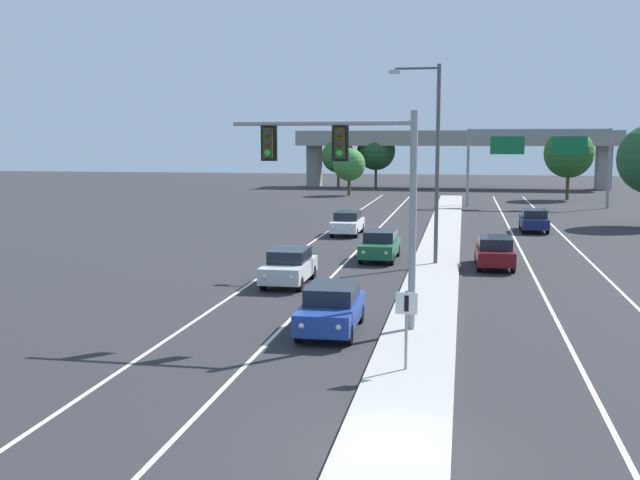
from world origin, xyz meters
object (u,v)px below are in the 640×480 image
Objects in this scene: overhead_signal_mast at (356,175)px; tree_far_right_a at (569,153)px; car_oncoming_white at (347,223)px; car_oncoming_blue at (331,308)px; car_oncoming_green at (380,245)px; street_lamp_median at (433,152)px; tree_far_left_c at (349,165)px; highway_sign_gantry at (538,143)px; tree_far_left_b at (376,151)px; car_receding_navy at (534,220)px; car_oncoming_silver at (289,266)px; car_receding_darkred at (494,252)px; median_sign_post at (406,318)px; tree_far_left_a at (338,156)px.

tree_far_right_a is (14.54, 60.86, -0.27)m from overhead_signal_mast.
car_oncoming_blue is at bearing -82.56° from car_oncoming_white.
street_lamp_median is at bearing -27.28° from car_oncoming_green.
car_oncoming_blue is 26.52m from car_oncoming_white.
tree_far_left_c is at bearing 97.96° from car_oncoming_blue.
overhead_signal_mast is 1.31× the size of tree_far_left_c.
tree_far_left_b reaches higher than highway_sign_gantry.
car_receding_navy is (6.48, 16.24, -4.97)m from street_lamp_median.
street_lamp_median reaches higher than overhead_signal_mast.
tree_far_left_b is (-10.25, 64.91, -0.87)m from street_lamp_median.
street_lamp_median is 1.31× the size of tree_far_right_a.
tree_far_left_b is at bearing 108.97° from car_receding_navy.
car_oncoming_silver is 8.32m from car_oncoming_green.
street_lamp_median reaches higher than car_oncoming_silver.
tree_far_left_b is 15.95m from tree_far_left_c.
highway_sign_gantry is at bearing 84.51° from car_receding_navy.
car_oncoming_white is at bearing 117.14° from street_lamp_median.
car_oncoming_white is at bearing -118.28° from tree_far_right_a.
tree_far_left_b is at bearing 101.68° from car_receding_darkred.
tree_far_left_a is at bearing 100.57° from median_sign_post.
overhead_signal_mast reaches higher than car_oncoming_silver.
tree_far_right_a is at bearing 76.56° from overhead_signal_mast.
tree_far_left_b reaches higher than car_oncoming_blue.
tree_far_left_c is (-1.33, -15.84, -1.35)m from tree_far_left_b.
tree_far_left_a reaches higher than car_receding_navy.
car_oncoming_blue is at bearing -82.04° from tree_far_left_c.
tree_far_left_a is (-21.62, 46.82, 3.42)m from car_receding_navy.
car_oncoming_green is at bearing 152.72° from street_lamp_median.
street_lamp_median reaches higher than tree_far_left_a.
street_lamp_median is at bearing -103.00° from highway_sign_gantry.
car_receding_navy is 51.68m from tree_far_left_a.
car_receding_darkred is at bearing 34.36° from car_oncoming_silver.
street_lamp_median is at bearing -76.51° from tree_far_left_a.
car_receding_darkred is 0.82× the size of tree_far_left_c.
car_oncoming_silver is 69.97m from tree_far_left_a.
tree_far_right_a is (4.15, 10.32, -1.18)m from highway_sign_gantry.
highway_sign_gantry reaches higher than tree_far_left_a.
car_oncoming_blue is at bearing -80.88° from tree_far_left_a.
tree_far_left_a is (-4.89, -1.86, -0.68)m from tree_far_left_b.
car_oncoming_green is at bearing -79.54° from tree_far_left_c.
street_lamp_median is 0.75× the size of highway_sign_gantry.
overhead_signal_mast is at bearing -81.33° from tree_far_left_c.
tree_far_right_a reaches higher than car_oncoming_blue.
tree_far_left_b is (-10.35, 83.51, 3.34)m from median_sign_post.
street_lamp_median reaches higher than car_oncoming_green.
car_oncoming_white is 37.58m from tree_far_left_c.
car_receding_navy is 0.59× the size of tree_far_left_b.
tree_far_left_c reaches higher than car_receding_darkred.
car_oncoming_white is 51.95m from tree_far_left_a.
car_receding_navy is at bearing -65.22° from tree_far_left_a.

